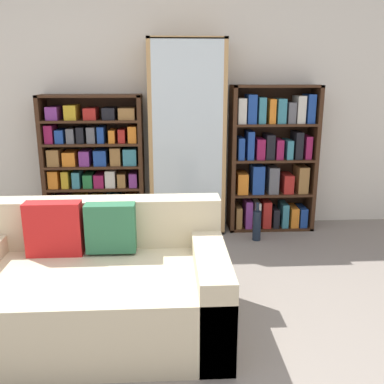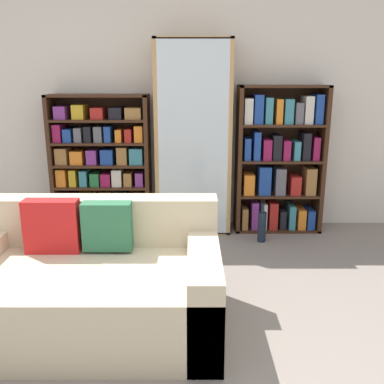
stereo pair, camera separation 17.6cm
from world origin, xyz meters
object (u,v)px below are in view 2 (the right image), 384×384
(display_cabinet, at_px, (192,140))
(wine_bottle, at_px, (261,226))
(couch, at_px, (90,285))
(bookshelf_right, at_px, (278,161))
(bookshelf_left, at_px, (100,166))

(display_cabinet, distance_m, wine_bottle, 1.10)
(couch, xyz_separation_m, display_cabinet, (0.66, 1.81, 0.67))
(bookshelf_right, relative_size, wine_bottle, 3.90)
(display_cabinet, relative_size, wine_bottle, 5.04)
(wine_bottle, bearing_deg, display_cabinet, 152.09)
(bookshelf_left, relative_size, display_cabinet, 0.73)
(bookshelf_left, bearing_deg, bookshelf_right, -0.01)
(bookshelf_left, relative_size, bookshelf_right, 0.94)
(couch, bearing_deg, wine_bottle, 47.54)
(bookshelf_right, bearing_deg, couch, -130.15)
(bookshelf_right, distance_m, wine_bottle, 0.71)
(bookshelf_right, bearing_deg, display_cabinet, -178.99)
(bookshelf_left, bearing_deg, wine_bottle, -12.98)
(bookshelf_right, bearing_deg, bookshelf_left, 179.99)
(couch, bearing_deg, bookshelf_right, 49.85)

